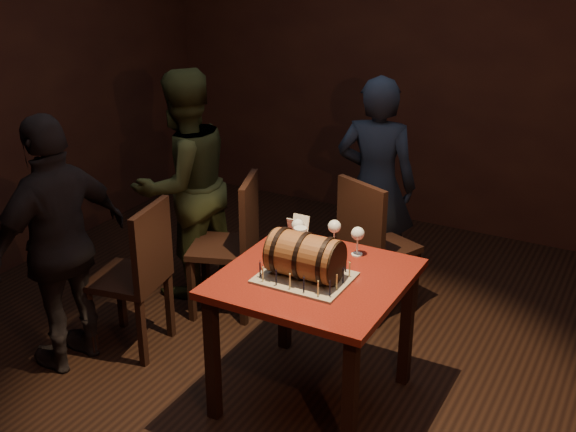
{
  "coord_description": "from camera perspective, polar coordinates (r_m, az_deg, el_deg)",
  "views": [
    {
      "loc": [
        1.61,
        -3.06,
        2.42
      ],
      "look_at": [
        -0.09,
        0.05,
        0.95
      ],
      "focal_mm": 45.0,
      "sensor_mm": 36.0,
      "label": 1
    }
  ],
  "objects": [
    {
      "name": "person_back",
      "position": [
        4.9,
        6.96,
        2.43
      ],
      "size": [
        0.6,
        0.44,
        1.49
      ],
      "primitive_type": "imported",
      "rotation": [
        0.0,
        0.0,
        3.31
      ],
      "color": "#1A2234",
      "rests_on": "ground"
    },
    {
      "name": "wine_glass_left",
      "position": [
        3.91,
        0.78,
        -0.84
      ],
      "size": [
        0.07,
        0.07,
        0.16
      ],
      "color": "silver",
      "rests_on": "pub_table"
    },
    {
      "name": "room_shell",
      "position": [
        3.6,
        0.83,
        6.1
      ],
      "size": [
        5.04,
        5.04,
        2.8
      ],
      "color": "black",
      "rests_on": "ground"
    },
    {
      "name": "chair_left_front",
      "position": [
        4.29,
        -11.71,
        -4.21
      ],
      "size": [
        0.46,
        0.46,
        0.93
      ],
      "color": "black",
      "rests_on": "ground"
    },
    {
      "name": "menu_card",
      "position": [
        4.02,
        0.81,
        -0.99
      ],
      "size": [
        0.1,
        0.05,
        0.13
      ],
      "primitive_type": null,
      "color": "white",
      "rests_on": "pub_table"
    },
    {
      "name": "wine_glass_right",
      "position": [
        3.83,
        5.53,
        -1.49
      ],
      "size": [
        0.07,
        0.07,
        0.16
      ],
      "color": "silver",
      "rests_on": "pub_table"
    },
    {
      "name": "chair_back",
      "position": [
        4.61,
        6.6,
        -1.9
      ],
      "size": [
        0.53,
        0.53,
        0.93
      ],
      "color": "black",
      "rests_on": "ground"
    },
    {
      "name": "chair_left_rear",
      "position": [
        4.62,
        -4.26,
        -1.77
      ],
      "size": [
        0.51,
        0.51,
        0.93
      ],
      "color": "black",
      "rests_on": "ground"
    },
    {
      "name": "birthday_candles",
      "position": [
        3.59,
        1.34,
        -4.23
      ],
      "size": [
        0.4,
        0.3,
        0.09
      ],
      "color": "#F5E992",
      "rests_on": "cake_board"
    },
    {
      "name": "pub_table",
      "position": [
        3.71,
        2.06,
        -6.19
      ],
      "size": [
        0.9,
        0.9,
        0.75
      ],
      "color": "#54120E",
      "rests_on": "ground"
    },
    {
      "name": "cake_board",
      "position": [
        3.61,
        1.33,
        -4.89
      ],
      "size": [
        0.45,
        0.35,
        0.01
      ],
      "primitive_type": "cube",
      "color": "gray",
      "rests_on": "pub_table"
    },
    {
      "name": "wine_glass_mid",
      "position": [
        3.91,
        3.69,
        -0.93
      ],
      "size": [
        0.07,
        0.07,
        0.16
      ],
      "color": "silver",
      "rests_on": "pub_table"
    },
    {
      "name": "barrel_cake",
      "position": [
        3.56,
        1.34,
        -3.18
      ],
      "size": [
        0.41,
        0.24,
        0.24
      ],
      "color": "brown",
      "rests_on": "cake_board"
    },
    {
      "name": "pint_of_ale",
      "position": [
        3.85,
        0.97,
        -2.0
      ],
      "size": [
        0.07,
        0.07,
        0.15
      ],
      "color": "silver",
      "rests_on": "pub_table"
    },
    {
      "name": "person_left_rear",
      "position": [
        4.85,
        -8.22,
        2.47
      ],
      "size": [
        0.8,
        0.9,
        1.55
      ],
      "primitive_type": "imported",
      "rotation": [
        0.0,
        0.0,
        -1.9
      ],
      "color": "#363B1D",
      "rests_on": "ground"
    },
    {
      "name": "person_left_front",
      "position": [
        4.19,
        -17.53,
        -2.15
      ],
      "size": [
        0.49,
        0.92,
        1.49
      ],
      "primitive_type": "imported",
      "rotation": [
        0.0,
        0.0,
        -1.72
      ],
      "color": "black",
      "rests_on": "ground"
    }
  ]
}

